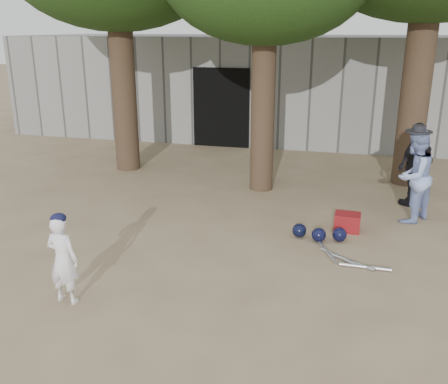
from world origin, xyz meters
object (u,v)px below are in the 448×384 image
(spectator_dark, at_px, (416,165))
(red_bag, at_px, (347,222))
(boy_player, at_px, (63,260))
(spectator_blue, at_px, (413,176))

(spectator_dark, distance_m, red_bag, 2.12)
(boy_player, bearing_deg, red_bag, -130.53)
(spectator_blue, relative_size, red_bag, 3.88)
(boy_player, height_order, red_bag, boy_player)
(boy_player, height_order, spectator_blue, spectator_blue)
(boy_player, xyz_separation_m, red_bag, (3.35, 3.19, -0.42))
(spectator_dark, bearing_deg, spectator_blue, 33.87)
(spectator_blue, height_order, red_bag, spectator_blue)
(spectator_dark, bearing_deg, red_bag, 6.58)
(boy_player, relative_size, spectator_dark, 0.71)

